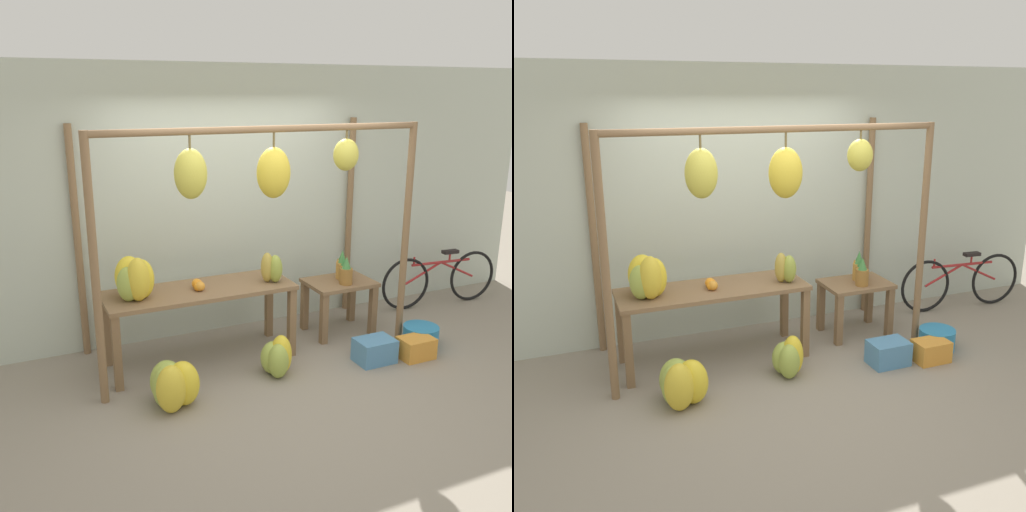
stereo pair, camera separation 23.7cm
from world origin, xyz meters
TOP-DOWN VIEW (x-y plane):
  - ground_plane at (0.00, 0.00)m, footprint 20.00×20.00m
  - shop_wall_back at (0.00, 1.50)m, footprint 8.00×0.08m
  - stall_awning at (-0.05, 0.55)m, footprint 3.10×1.19m
  - display_table_main at (-0.52, 0.80)m, footprint 1.79×0.62m
  - display_table_side at (1.06, 0.85)m, footprint 0.70×0.51m
  - banana_pile_on_table at (-1.13, 0.78)m, footprint 0.39×0.49m
  - orange_pile at (-0.54, 0.77)m, footprint 0.11×0.18m
  - pineapple_cluster at (1.11, 0.85)m, footprint 0.20×0.33m
  - banana_pile_ground_left at (-1.01, 0.08)m, footprint 0.49×0.50m
  - banana_pile_ground_right at (0.02, 0.23)m, footprint 0.34×0.41m
  - fruit_crate_white at (1.00, 0.08)m, footprint 0.37×0.26m
  - blue_bucket at (1.64, 0.19)m, footprint 0.36×0.36m
  - parked_bicycle at (2.62, 1.05)m, footprint 1.59×0.17m
  - papaya_pile at (0.18, 0.70)m, footprint 0.23×0.21m
  - fruit_crate_purple at (1.42, -0.01)m, footprint 0.33×0.24m

SIDE VIEW (x-z plane):
  - ground_plane at x=0.00m, z-range 0.00..0.00m
  - fruit_crate_purple at x=1.42m, z-range 0.00..0.21m
  - blue_bucket at x=1.64m, z-range 0.00..0.22m
  - fruit_crate_white at x=1.00m, z-range 0.00..0.23m
  - banana_pile_ground_right at x=0.02m, z-range -0.02..0.36m
  - banana_pile_ground_left at x=-1.01m, z-range -0.01..0.40m
  - parked_bicycle at x=2.62m, z-range -0.01..0.68m
  - display_table_side at x=1.06m, z-range 0.15..0.73m
  - display_table_main at x=-0.52m, z-range 0.26..1.00m
  - pineapple_cluster at x=1.11m, z-range 0.55..0.87m
  - orange_pile at x=-0.54m, z-range 0.73..0.83m
  - papaya_pile at x=0.18m, z-range 0.73..1.03m
  - banana_pile_on_table at x=-1.13m, z-range 0.72..1.12m
  - shop_wall_back at x=0.00m, z-range 0.00..2.80m
  - stall_awning at x=-0.05m, z-range 0.53..2.78m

